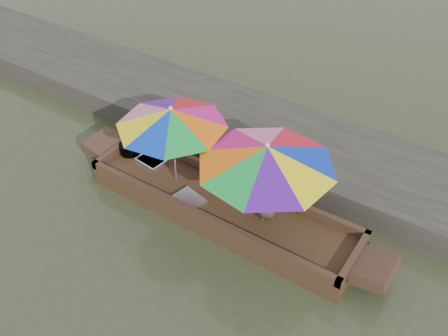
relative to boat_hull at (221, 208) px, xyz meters
The scene contains 11 objects.
water 0.17m from the boat_hull, ahead, with size 80.00×80.00×0.00m, color #40472B.
dock 2.20m from the boat_hull, 90.00° to the left, with size 22.00×2.20×0.50m, color #2D2B26.
boat_hull is the anchor object (origin of this frame).
cooking_pot 2.23m from the boat_hull, behind, with size 0.39×0.39×0.20m, color black.
tray_crayfish 1.68m from the boat_hull, behind, with size 0.52×0.36×0.09m, color silver.
tray_scallop 0.57m from the boat_hull, 145.73° to the right, with size 0.52×0.36×0.06m, color silver.
charcoal_grill 0.46m from the boat_hull, 125.39° to the left, with size 0.30×0.30×0.14m, color black.
supply_bag 0.79m from the boat_hull, 15.60° to the left, with size 0.28×0.22×0.26m, color silver.
vendor 1.05m from the boat_hull, ahead, with size 0.47×0.31×0.96m, color #41352E.
umbrella_bow 1.35m from the boat_hull, behind, with size 1.87×1.87×1.55m, color #FF640C, non-canonical shape.
umbrella_stern 1.26m from the boat_hull, ahead, with size 2.16×2.16×1.55m, color #0C34D8, non-canonical shape.
Camera 1 is at (3.53, -5.18, 6.18)m, focal length 40.00 mm.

